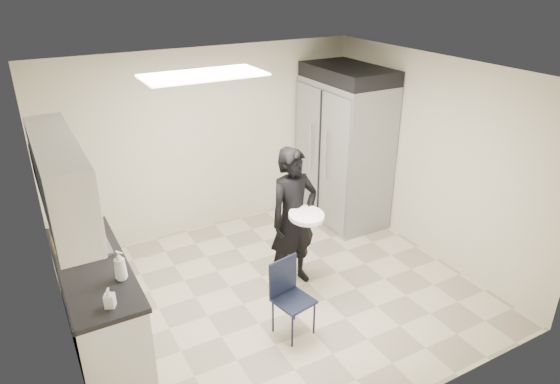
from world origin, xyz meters
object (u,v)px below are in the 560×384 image
folding_chair (294,301)px  lower_counter (99,304)px  man_tuxedo (293,219)px  commercial_fridge (344,152)px

folding_chair → lower_counter: bearing=141.7°
man_tuxedo → commercial_fridge: bearing=31.8°
commercial_fridge → folding_chair: 2.89m
lower_counter → man_tuxedo: (2.24, -0.07, 0.44)m
lower_counter → commercial_fridge: size_ratio=0.90×
lower_counter → folding_chair: lower_counter is taller
commercial_fridge → man_tuxedo: size_ratio=1.21×
man_tuxedo → lower_counter: bearing=173.2°
folding_chair → man_tuxedo: man_tuxedo is taller
lower_counter → man_tuxedo: size_ratio=1.10×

